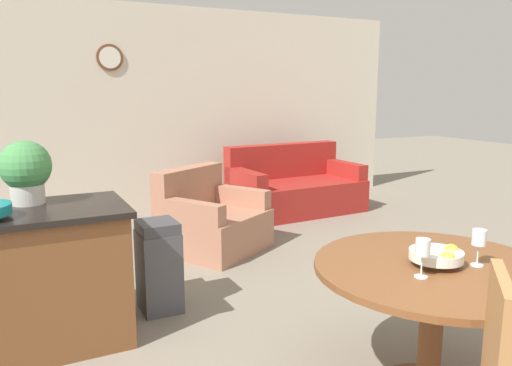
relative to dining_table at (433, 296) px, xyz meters
name	(u,v)px	position (x,y,z in m)	size (l,w,h in m)	color
wall_back	(132,111)	(-0.42, 4.79, 0.78)	(8.00, 0.09, 2.70)	beige
dining_table	(433,296)	(0.00, 0.00, 0.00)	(1.24, 1.24, 0.74)	brown
fruit_bowl	(436,255)	(0.00, 0.00, 0.22)	(0.27, 0.27, 0.10)	silver
wine_glass_left	(423,249)	(-0.19, -0.09, 0.31)	(0.07, 0.07, 0.19)	silver
wine_glass_right	(479,239)	(0.18, -0.10, 0.31)	(0.07, 0.07, 0.19)	silver
kitchen_island	(16,282)	(-1.94, 1.53, -0.12)	(1.38, 0.72, 0.90)	brown
potted_plant	(26,170)	(-1.82, 1.70, 0.55)	(0.32, 0.32, 0.41)	beige
trash_bin	(159,266)	(-0.98, 1.70, -0.24)	(0.28, 0.32, 0.68)	#47474C
couch	(294,189)	(1.50, 3.90, -0.28)	(1.75, 1.02, 0.88)	maroon
armchair	(211,223)	(-0.12, 2.86, -0.29)	(1.23, 1.21, 0.83)	#A87056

